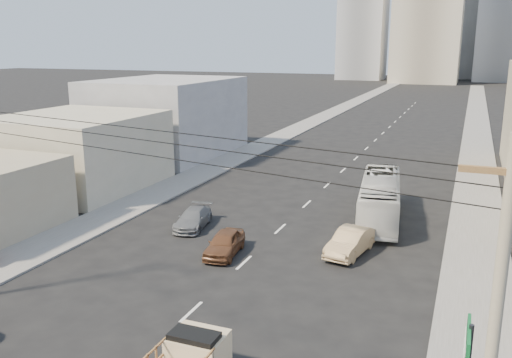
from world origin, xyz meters
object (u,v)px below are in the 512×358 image
Objects in this scene: sedan_brown at (225,243)px; city_bus at (380,198)px; sedan_grey at (193,219)px; sedan_tan at (350,242)px.

city_bus is at bearing 47.29° from sedan_brown.
sedan_grey is (-10.87, -6.18, -0.88)m from city_bus.
sedan_grey is at bearing -174.15° from sedan_tan.
city_bus is 2.44× the size of sedan_tan.
sedan_tan is at bearing -101.36° from city_bus.
sedan_grey is at bearing 131.18° from sedan_brown.
sedan_brown is 7.08m from sedan_tan.
sedan_brown is 0.90× the size of sedan_tan.
sedan_tan is 1.05× the size of sedan_grey.
sedan_grey is (-10.39, 0.78, -0.11)m from sedan_tan.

